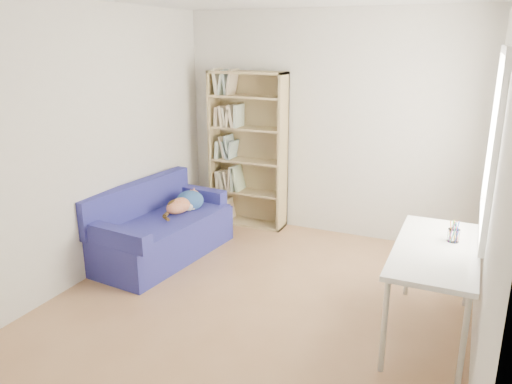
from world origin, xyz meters
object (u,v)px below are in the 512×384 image
at_px(bookshelf, 248,156).
at_px(pen_cup, 454,234).
at_px(sofa, 161,229).
at_px(desk, 436,256).

bearing_deg(bookshelf, pen_cup, -32.05).
xyz_separation_m(sofa, desk, (2.81, -0.45, 0.38)).
relative_size(sofa, desk, 1.27).
height_order(sofa, bookshelf, bookshelf).
bearing_deg(bookshelf, sofa, -109.15).
height_order(bookshelf, desk, bookshelf).
xyz_separation_m(sofa, pen_cup, (2.91, -0.27, 0.51)).
bearing_deg(sofa, pen_cup, 0.45).
height_order(sofa, desk, sofa).
relative_size(desk, pen_cup, 7.73).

